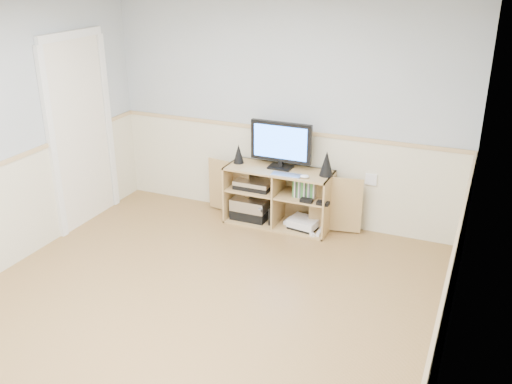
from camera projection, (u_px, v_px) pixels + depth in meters
room at (179, 176)px, 4.36m from camera, size 4.04×4.54×2.54m
media_cabinet at (280, 195)px, 6.30m from camera, size 1.82×0.44×0.65m
monitor at (281, 143)px, 6.07m from camera, size 0.68×0.18×0.51m
speaker_left at (239, 154)px, 6.29m from camera, size 0.12×0.12×0.22m
speaker_right at (327, 163)px, 5.91m from camera, size 0.15×0.15×0.27m
keyboard at (286, 175)px, 5.96m from camera, size 0.32×0.14×0.01m
mouse at (304, 176)px, 5.88m from camera, size 0.11×0.09×0.04m
av_components at (252, 202)px, 6.41m from camera, size 0.50×0.30×0.47m
game_consoles at (303, 223)px, 6.23m from camera, size 0.46×0.30×0.11m
game_cases at (305, 189)px, 6.06m from camera, size 0.24×0.13×0.19m
wall_outlet at (371, 179)px, 6.00m from camera, size 0.12×0.03×0.12m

